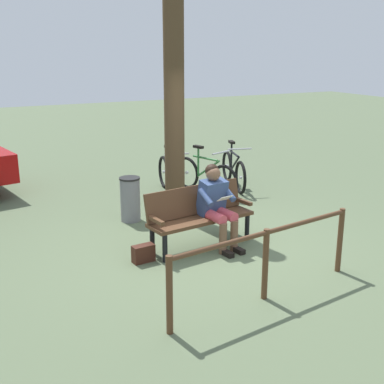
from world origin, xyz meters
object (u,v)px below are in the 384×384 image
at_px(tree_trunk, 174,100).
at_px(bicycle_black, 205,176).
at_px(bicycle_green, 171,176).
at_px(bicycle_orange, 233,170).
at_px(bench, 198,212).
at_px(person_reading, 216,202).
at_px(litter_bin, 130,199).
at_px(handbag, 143,253).

bearing_deg(tree_trunk, bicycle_black, -140.74).
xyz_separation_m(tree_trunk, bicycle_green, (-0.42, -1.11, -1.60)).
relative_size(tree_trunk, bicycle_black, 2.43).
xyz_separation_m(bicycle_orange, bicycle_green, (1.37, -0.11, 0.00)).
relative_size(bicycle_orange, bicycle_green, 0.98).
height_order(tree_trunk, bicycle_green, tree_trunk).
height_order(bench, person_reading, person_reading).
bearing_deg(litter_bin, tree_trunk, -177.91).
xyz_separation_m(bench, bicycle_orange, (-2.12, -2.50, -0.15)).
height_order(tree_trunk, bicycle_orange, tree_trunk).
bearing_deg(tree_trunk, bench, 77.73).
relative_size(bench, handbag, 5.50).
bearing_deg(bicycle_green, bench, -7.98).
bearing_deg(litter_bin, bicycle_orange, -158.60).
distance_m(bicycle_orange, bicycle_green, 1.37).
distance_m(bench, bicycle_green, 2.72).
bearing_deg(bench, tree_trunk, -109.82).
height_order(person_reading, tree_trunk, tree_trunk).
distance_m(litter_bin, bicycle_black, 2.08).
height_order(handbag, bicycle_orange, bicycle_orange).
xyz_separation_m(bench, handbag, (0.94, 0.21, -0.39)).
bearing_deg(litter_bin, bench, 109.05).
height_order(person_reading, bicycle_orange, person_reading).
bearing_deg(bicycle_black, tree_trunk, -69.49).
bearing_deg(tree_trunk, bicycle_orange, -150.89).
bearing_deg(bicycle_black, bicycle_green, -130.92).
distance_m(person_reading, bicycle_orange, 3.26).
distance_m(bicycle_orange, bicycle_black, 0.76).
bearing_deg(bicycle_green, litter_bin, -39.67).
distance_m(litter_bin, bicycle_green, 1.70).
bearing_deg(bench, bicycle_black, -127.82).
bearing_deg(litter_bin, person_reading, 114.41).
relative_size(bench, person_reading, 1.37).
relative_size(bicycle_orange, bicycle_black, 1.01).
distance_m(bench, bicycle_black, 2.73).
bearing_deg(bicycle_orange, tree_trunk, -45.21).
height_order(person_reading, bicycle_green, person_reading).
xyz_separation_m(person_reading, tree_trunk, (-0.10, -1.64, 1.29)).
bearing_deg(person_reading, handbag, -4.12).
xyz_separation_m(bench, bicycle_green, (-0.75, -2.61, -0.15)).
bearing_deg(handbag, bicycle_black, -132.10).
bearing_deg(tree_trunk, bicycle_green, -110.86).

